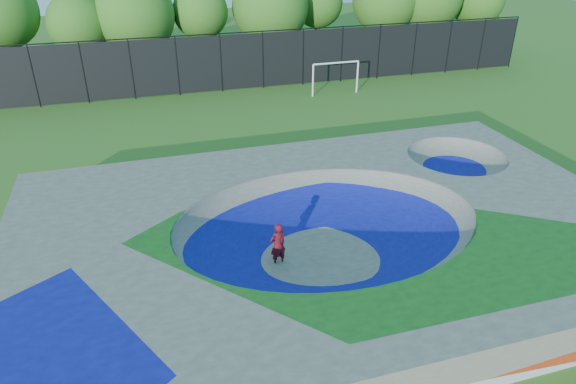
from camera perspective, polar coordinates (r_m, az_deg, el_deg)
The scene contains 7 objects.
ground at distance 18.92m, azimuth 4.28°, elevation -6.80°, with size 120.00×120.00×0.00m, color #33611B.
skate_deck at distance 18.51m, azimuth 4.36°, elevation -4.89°, with size 22.00×14.00×1.50m, color gray.
skater at distance 17.86m, azimuth -1.14°, elevation -5.85°, with size 0.60×0.40×1.66m, color #B10E1E.
skateboard at distance 18.32m, azimuth -1.11°, elevation -7.94°, with size 0.78×0.22×0.05m, color black.
soccer_goal at distance 36.29m, azimuth 5.32°, elevation 13.14°, with size 3.41×0.12×2.25m.
fence at distance 36.95m, azimuth -7.45°, elevation 14.14°, with size 48.09×0.09×4.04m.
treeline at distance 41.82m, azimuth -3.45°, elevation 19.78°, with size 51.71×6.82×8.10m.
Camera 1 is at (-5.81, -14.45, 10.75)m, focal length 32.00 mm.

